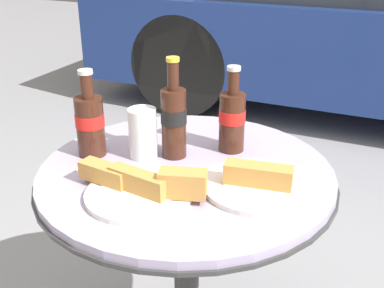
{
  "coord_description": "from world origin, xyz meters",
  "views": [
    {
      "loc": [
        0.44,
        -0.94,
        1.24
      ],
      "look_at": [
        0.0,
        0.04,
        0.75
      ],
      "focal_mm": 45.0,
      "sensor_mm": 36.0,
      "label": 1
    }
  ],
  "objects_px": {
    "parked_car": "(381,21)",
    "lunch_plate_near": "(142,187)",
    "cola_bottle_right": "(174,119)",
    "cola_bottle_center": "(232,118)",
    "drinking_glass": "(143,135)",
    "lunch_plate_far": "(258,182)",
    "bistro_table": "(186,222)",
    "cola_bottle_left": "(90,122)"
  },
  "relations": [
    {
      "from": "cola_bottle_left",
      "to": "parked_car",
      "type": "relative_size",
      "value": 0.06
    },
    {
      "from": "drinking_glass",
      "to": "lunch_plate_far",
      "type": "bearing_deg",
      "value": -7.02
    },
    {
      "from": "bistro_table",
      "to": "cola_bottle_left",
      "type": "relative_size",
      "value": 3.26
    },
    {
      "from": "lunch_plate_far",
      "to": "parked_car",
      "type": "xyz_separation_m",
      "value": [
        0.05,
        2.79,
        -0.1
      ]
    },
    {
      "from": "cola_bottle_left",
      "to": "drinking_glass",
      "type": "bearing_deg",
      "value": 18.72
    },
    {
      "from": "bistro_table",
      "to": "lunch_plate_far",
      "type": "xyz_separation_m",
      "value": [
        0.19,
        -0.02,
        0.17
      ]
    },
    {
      "from": "cola_bottle_left",
      "to": "cola_bottle_right",
      "type": "xyz_separation_m",
      "value": [
        0.2,
        0.08,
        0.01
      ]
    },
    {
      "from": "bistro_table",
      "to": "cola_bottle_center",
      "type": "distance_m",
      "value": 0.29
    },
    {
      "from": "lunch_plate_far",
      "to": "lunch_plate_near",
      "type": "bearing_deg",
      "value": -148.38
    },
    {
      "from": "cola_bottle_center",
      "to": "lunch_plate_far",
      "type": "bearing_deg",
      "value": -53.2
    },
    {
      "from": "lunch_plate_near",
      "to": "cola_bottle_right",
      "type": "bearing_deg",
      "value": 96.84
    },
    {
      "from": "drinking_glass",
      "to": "parked_car",
      "type": "xyz_separation_m",
      "value": [
        0.36,
        2.75,
        -0.14
      ]
    },
    {
      "from": "drinking_glass",
      "to": "cola_bottle_center",
      "type": "bearing_deg",
      "value": 34.44
    },
    {
      "from": "cola_bottle_left",
      "to": "lunch_plate_far",
      "type": "bearing_deg",
      "value": 0.51
    },
    {
      "from": "drinking_glass",
      "to": "cola_bottle_left",
      "type": "bearing_deg",
      "value": -161.28
    },
    {
      "from": "drinking_glass",
      "to": "lunch_plate_near",
      "type": "height_order",
      "value": "drinking_glass"
    },
    {
      "from": "cola_bottle_left",
      "to": "lunch_plate_near",
      "type": "distance_m",
      "value": 0.26
    },
    {
      "from": "cola_bottle_right",
      "to": "drinking_glass",
      "type": "relative_size",
      "value": 2.0
    },
    {
      "from": "cola_bottle_right",
      "to": "lunch_plate_near",
      "type": "distance_m",
      "value": 0.23
    },
    {
      "from": "cola_bottle_left",
      "to": "bistro_table",
      "type": "bearing_deg",
      "value": 5.78
    },
    {
      "from": "cola_bottle_right",
      "to": "cola_bottle_left",
      "type": "bearing_deg",
      "value": -158.03
    },
    {
      "from": "bistro_table",
      "to": "drinking_glass",
      "type": "bearing_deg",
      "value": 172.27
    },
    {
      "from": "cola_bottle_right",
      "to": "drinking_glass",
      "type": "xyz_separation_m",
      "value": [
        -0.07,
        -0.04,
        -0.04
      ]
    },
    {
      "from": "bistro_table",
      "to": "cola_bottle_left",
      "type": "xyz_separation_m",
      "value": [
        -0.25,
        -0.03,
        0.24
      ]
    },
    {
      "from": "bistro_table",
      "to": "lunch_plate_far",
      "type": "relative_size",
      "value": 2.86
    },
    {
      "from": "bistro_table",
      "to": "lunch_plate_near",
      "type": "xyz_separation_m",
      "value": [
        -0.03,
        -0.16,
        0.18
      ]
    },
    {
      "from": "cola_bottle_right",
      "to": "lunch_plate_near",
      "type": "relative_size",
      "value": 0.85
    },
    {
      "from": "parked_car",
      "to": "lunch_plate_near",
      "type": "bearing_deg",
      "value": -95.23
    },
    {
      "from": "cola_bottle_center",
      "to": "cola_bottle_right",
      "type": "bearing_deg",
      "value": -142.02
    },
    {
      "from": "cola_bottle_center",
      "to": "drinking_glass",
      "type": "xyz_separation_m",
      "value": [
        -0.19,
        -0.13,
        -0.03
      ]
    },
    {
      "from": "cola_bottle_center",
      "to": "lunch_plate_near",
      "type": "xyz_separation_m",
      "value": [
        -0.09,
        -0.3,
        -0.07
      ]
    },
    {
      "from": "bistro_table",
      "to": "parked_car",
      "type": "relative_size",
      "value": 0.18
    },
    {
      "from": "bistro_table",
      "to": "cola_bottle_left",
      "type": "height_order",
      "value": "cola_bottle_left"
    },
    {
      "from": "cola_bottle_left",
      "to": "lunch_plate_near",
      "type": "xyz_separation_m",
      "value": [
        0.22,
        -0.13,
        -0.07
      ]
    },
    {
      "from": "cola_bottle_center",
      "to": "lunch_plate_near",
      "type": "height_order",
      "value": "cola_bottle_center"
    },
    {
      "from": "cola_bottle_right",
      "to": "drinking_glass",
      "type": "height_order",
      "value": "cola_bottle_right"
    },
    {
      "from": "cola_bottle_right",
      "to": "cola_bottle_center",
      "type": "bearing_deg",
      "value": 37.98
    },
    {
      "from": "drinking_glass",
      "to": "parked_car",
      "type": "relative_size",
      "value": 0.03
    },
    {
      "from": "lunch_plate_near",
      "to": "drinking_glass",
      "type": "bearing_deg",
      "value": 118.4
    },
    {
      "from": "cola_bottle_right",
      "to": "parked_car",
      "type": "bearing_deg",
      "value": 83.84
    },
    {
      "from": "lunch_plate_near",
      "to": "lunch_plate_far",
      "type": "distance_m",
      "value": 0.26
    },
    {
      "from": "cola_bottle_right",
      "to": "parked_car",
      "type": "height_order",
      "value": "parked_car"
    }
  ]
}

